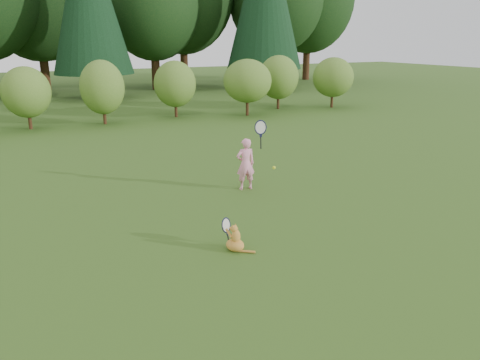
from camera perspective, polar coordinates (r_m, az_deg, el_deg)
ground at (r=9.41m, az=1.11°, el=-5.51°), size 100.00×100.00×0.00m
shrub_row at (r=21.19m, az=-15.79°, el=10.39°), size 28.00×3.00×2.80m
child at (r=11.42m, az=0.74°, el=2.12°), size 0.73×0.43×1.92m
cat at (r=8.25m, az=-0.65°, el=-6.95°), size 0.49×0.70×0.67m
tennis_ball at (r=9.00m, az=4.17°, el=1.51°), size 0.06×0.06×0.06m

